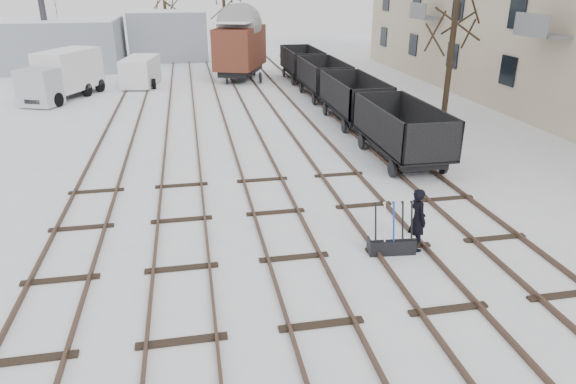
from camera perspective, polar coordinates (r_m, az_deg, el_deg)
name	(u,v)px	position (r m, az deg, el deg)	size (l,w,h in m)	color
ground	(294,258)	(14.08, 0.66, -7.38)	(120.00, 120.00, 0.00)	white
tracks	(241,127)	(26.68, -5.26, 7.26)	(13.90, 52.00, 0.16)	black
shed_left	(60,44)	(49.36, -24.01, 14.79)	(10.00, 8.00, 4.10)	gray
shed_right	(169,35)	(52.21, -13.10, 16.62)	(7.00, 6.00, 4.50)	gray
ground_frame	(392,244)	(14.50, 11.44, -5.64)	(1.33, 0.54, 1.49)	black
worker	(418,220)	(14.60, 14.21, -2.98)	(0.66, 0.43, 1.81)	black
freight_wagon_a	(401,140)	(21.88, 12.40, 5.69)	(2.30, 5.75, 2.35)	black
freight_wagon_b	(354,106)	(27.68, 7.29, 9.48)	(2.30, 5.75, 2.35)	black
freight_wagon_c	(323,84)	(33.69, 3.92, 11.91)	(2.30, 5.75, 2.35)	black
freight_wagon_d	(302,68)	(39.83, 1.54, 13.57)	(2.30, 5.75, 2.35)	black
box_van_wagon	(240,46)	(40.16, -5.34, 15.86)	(4.82, 6.31, 4.29)	black
lorry	(63,75)	(36.11, -23.72, 11.85)	(3.75, 6.82, 2.96)	black
panel_van	(141,71)	(39.13, -16.04, 12.80)	(2.65, 4.79, 2.00)	silver
crane	(48,39)	(47.84, -25.10, 15.16)	(2.04, 5.84, 10.03)	#2A2A2F
tree_near	(450,63)	(28.37, 17.53, 13.52)	(0.30, 0.30, 6.22)	black
tree_far_left	(167,29)	(54.17, -13.31, 17.19)	(0.30, 0.30, 5.26)	black
tree_far_right	(225,23)	(51.63, -7.05, 18.10)	(0.30, 0.30, 6.57)	black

